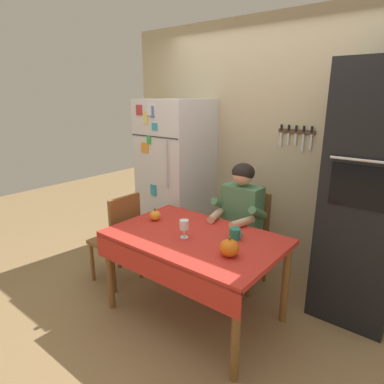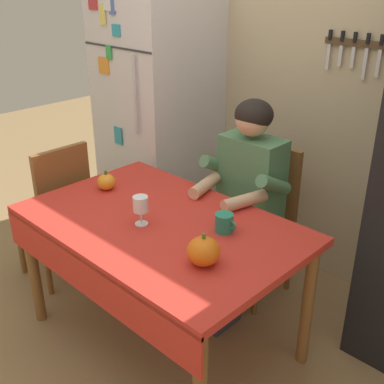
# 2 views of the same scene
# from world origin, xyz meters

# --- Properties ---
(ground_plane) EXTENTS (10.00, 10.00, 0.00)m
(ground_plane) POSITION_xyz_m (0.00, 0.00, 0.00)
(ground_plane) COLOR #93754C
(ground_plane) RESTS_ON ground
(back_wall_assembly) EXTENTS (3.70, 0.13, 2.60)m
(back_wall_assembly) POSITION_xyz_m (0.05, 1.35, 1.30)
(back_wall_assembly) COLOR #BCAD89
(back_wall_assembly) RESTS_ON ground
(refrigerator) EXTENTS (0.68, 0.71, 1.80)m
(refrigerator) POSITION_xyz_m (-0.95, 0.96, 0.90)
(refrigerator) COLOR silver
(refrigerator) RESTS_ON ground
(wall_oven) EXTENTS (0.60, 0.64, 2.10)m
(wall_oven) POSITION_xyz_m (1.05, 1.00, 1.05)
(wall_oven) COLOR black
(wall_oven) RESTS_ON ground
(dining_table) EXTENTS (1.40, 0.90, 0.74)m
(dining_table) POSITION_xyz_m (0.00, 0.08, 0.66)
(dining_table) COLOR brown
(dining_table) RESTS_ON ground
(chair_behind_person) EXTENTS (0.40, 0.40, 0.93)m
(chair_behind_person) POSITION_xyz_m (0.06, 0.87, 0.51)
(chair_behind_person) COLOR brown
(chair_behind_person) RESTS_ON ground
(seated_person) EXTENTS (0.47, 0.55, 1.25)m
(seated_person) POSITION_xyz_m (0.06, 0.68, 0.74)
(seated_person) COLOR #38384C
(seated_person) RESTS_ON ground
(chair_left_side) EXTENTS (0.40, 0.40, 0.93)m
(chair_left_side) POSITION_xyz_m (-0.90, 0.05, 0.51)
(chair_left_side) COLOR brown
(chair_left_side) RESTS_ON ground
(coffee_mug) EXTENTS (0.12, 0.09, 0.09)m
(coffee_mug) POSITION_xyz_m (0.29, 0.24, 0.79)
(coffee_mug) COLOR #237F66
(coffee_mug) RESTS_ON dining_table
(wine_glass) EXTENTS (0.07, 0.07, 0.15)m
(wine_glass) POSITION_xyz_m (-0.04, 0.01, 0.84)
(wine_glass) COLOR white
(wine_glass) RESTS_ON dining_table
(pumpkin_large) EXTENTS (0.14, 0.14, 0.15)m
(pumpkin_large) POSITION_xyz_m (0.41, -0.03, 0.80)
(pumpkin_large) COLOR orange
(pumpkin_large) RESTS_ON dining_table
(pumpkin_medium) EXTENTS (0.10, 0.10, 0.11)m
(pumpkin_medium) POSITION_xyz_m (-0.49, 0.14, 0.79)
(pumpkin_medium) COLOR orange
(pumpkin_medium) RESTS_ON dining_table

